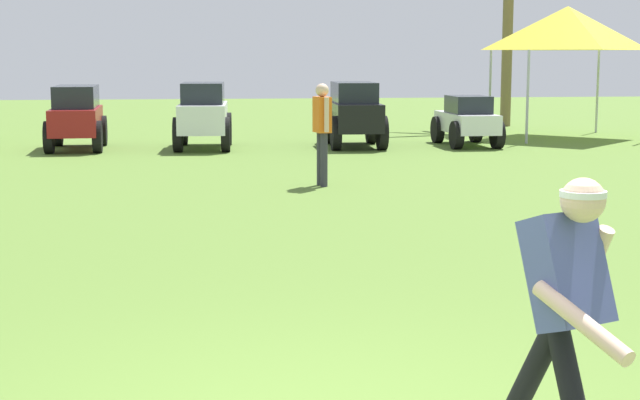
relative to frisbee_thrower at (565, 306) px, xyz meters
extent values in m
cylinder|color=black|center=(0.03, -0.07, -0.44)|extent=(0.25, 0.37, 0.72)
cylinder|color=black|center=(-0.09, 0.21, -0.44)|extent=(0.28, 0.45, 0.69)
cube|color=#4C5699|center=(0.00, 0.00, 0.17)|extent=(0.46, 0.47, 0.58)
sphere|color=beige|center=(0.04, -0.08, 0.52)|extent=(0.28, 0.28, 0.21)
cylinder|color=white|center=(0.04, -0.08, 0.55)|extent=(0.28, 0.28, 0.03)
cylinder|color=beige|center=(-0.05, -0.33, 0.02)|extent=(0.30, 0.56, 0.27)
cylinder|color=beige|center=(0.16, 0.12, 0.14)|extent=(0.19, 0.29, 0.49)
cylinder|color=#33333D|center=(0.20, 10.30, -0.39)|extent=(0.13, 0.13, 0.82)
cylinder|color=#33333D|center=(0.16, 10.47, -0.39)|extent=(0.13, 0.13, 0.82)
cube|color=orange|center=(0.18, 10.38, 0.29)|extent=(0.26, 0.37, 0.54)
cylinder|color=beige|center=(0.22, 10.18, 0.30)|extent=(0.08, 0.08, 0.52)
cylinder|color=beige|center=(0.14, 10.59, 0.30)|extent=(0.08, 0.08, 0.52)
sphere|color=beige|center=(0.18, 10.38, 0.66)|extent=(0.23, 0.23, 0.20)
cube|color=maroon|center=(-4.23, 16.84, -0.20)|extent=(1.03, 2.43, 0.55)
cube|color=#1E232B|center=(-4.23, 16.99, 0.31)|extent=(0.90, 1.82, 0.46)
cylinder|color=black|center=(-4.73, 17.66, -0.47)|extent=(0.20, 0.66, 0.66)
cylinder|color=black|center=(-3.77, 17.69, -0.47)|extent=(0.20, 0.66, 0.66)
cylinder|color=black|center=(-4.68, 15.99, -0.47)|extent=(0.20, 0.66, 0.66)
cylinder|color=black|center=(-3.72, 16.01, -0.47)|extent=(0.20, 0.66, 0.66)
cube|color=silver|center=(-1.56, 16.71, -0.14)|extent=(1.11, 2.40, 0.60)
cube|color=#1E232B|center=(-1.55, 16.76, 0.38)|extent=(0.95, 1.60, 0.44)
cylinder|color=black|center=(-2.00, 17.52, -0.44)|extent=(0.22, 0.73, 0.72)
cylinder|color=black|center=(-1.02, 17.46, -0.44)|extent=(0.22, 0.73, 0.72)
cylinder|color=black|center=(-2.09, 15.96, -0.44)|extent=(0.22, 0.73, 0.72)
cylinder|color=black|center=(-1.11, 15.91, -0.44)|extent=(0.22, 0.73, 0.72)
cube|color=black|center=(1.70, 16.70, -0.14)|extent=(1.05, 2.38, 0.60)
cube|color=#1E232B|center=(1.70, 16.75, 0.38)|extent=(0.91, 1.57, 0.44)
cylinder|color=black|center=(1.24, 17.49, -0.44)|extent=(0.20, 0.72, 0.72)
cylinder|color=black|center=(2.21, 17.46, -0.44)|extent=(0.20, 0.72, 0.72)
cylinder|color=black|center=(1.19, 15.93, -0.44)|extent=(0.20, 0.72, 0.72)
cylinder|color=black|center=(2.17, 15.90, -0.44)|extent=(0.20, 0.72, 0.72)
cube|color=silver|center=(4.20, 16.63, -0.29)|extent=(0.94, 2.22, 0.42)
cube|color=#1E232B|center=(4.21, 16.53, 0.11)|extent=(0.81, 1.12, 0.38)
cylinder|color=black|center=(3.74, 17.39, -0.50)|extent=(0.19, 0.60, 0.60)
cylinder|color=black|center=(4.64, 17.41, -0.50)|extent=(0.19, 0.60, 0.60)
cylinder|color=black|center=(3.77, 15.85, -0.50)|extent=(0.19, 0.60, 0.60)
cylinder|color=black|center=(4.67, 15.87, -0.50)|extent=(0.19, 0.60, 0.60)
cylinder|color=#B2B5BA|center=(8.54, 19.79, 0.25)|extent=(0.06, 0.06, 2.10)
cylinder|color=#B2B5BA|center=(5.69, 19.79, 0.25)|extent=(0.06, 0.06, 2.10)
cylinder|color=#B2B5BA|center=(5.69, 16.95, 0.25)|extent=(0.06, 0.06, 2.10)
pyramid|color=yellow|center=(7.11, 18.37, 1.81)|extent=(2.99, 2.99, 1.03)
camera|label=1|loc=(-1.73, -4.36, 1.19)|focal=55.00mm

